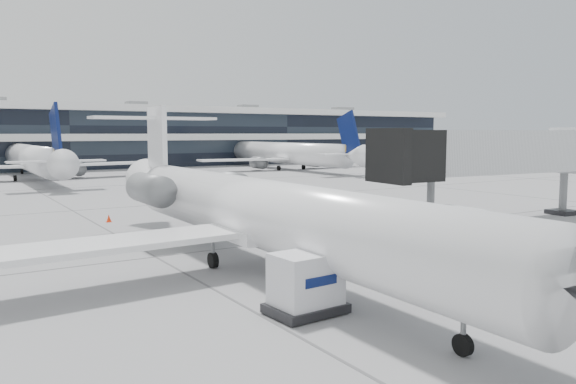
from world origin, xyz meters
TOP-DOWN VIEW (x-y plane):
  - ground at (0.00, 0.00)m, footprint 220.00×220.00m
  - terminal at (0.00, 82.00)m, footprint 170.00×22.00m
  - bg_jet_center at (-8.00, 55.00)m, footprint 32.00×40.00m
  - bg_jet_right at (32.00, 55.00)m, footprint 32.00×40.00m
  - regional_jet at (-6.80, -5.00)m, footprint 27.70×34.43m
  - jet_bridge at (15.91, -1.70)m, footprint 20.77×5.72m
  - baggage_tug at (-3.45, -13.01)m, footprint 1.94×2.70m
  - cargo_uld at (-8.57, -11.47)m, footprint 2.68×2.06m
  - traffic_cone at (-9.04, 12.62)m, footprint 0.47×0.47m

SIDE VIEW (x-z plane):
  - ground at x=0.00m, z-range 0.00..0.00m
  - bg_jet_center at x=-8.00m, z-range -4.80..4.80m
  - bg_jet_right at x=32.00m, z-range -4.80..4.80m
  - traffic_cone at x=-9.04m, z-range -0.01..0.53m
  - baggage_tug at x=-3.45m, z-range -0.08..1.48m
  - cargo_uld at x=-8.57m, z-range 0.01..2.10m
  - regional_jet at x=-6.80m, z-range -1.26..6.71m
  - jet_bridge at x=15.91m, z-range 1.52..8.19m
  - terminal at x=0.00m, z-range 0.00..10.00m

